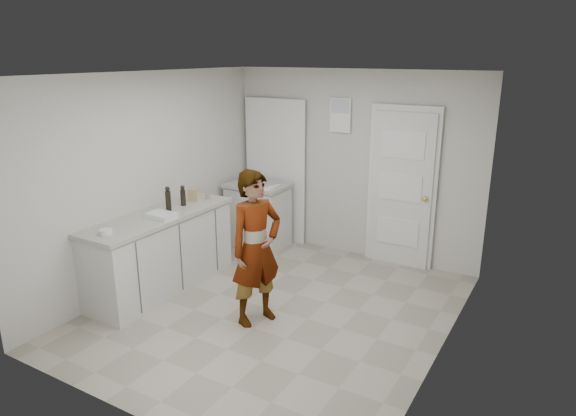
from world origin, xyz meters
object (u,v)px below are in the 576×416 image
Objects in this scene: person at (256,248)px; oil_cruet_a at (183,196)px; baking_dish at (161,216)px; egg_bowl at (106,232)px; oil_cruet_b at (168,199)px; cake_mix_box at (193,196)px; spice_jar at (208,196)px.

oil_cruet_a is at bearing 92.46° from person.
baking_dish is 0.70m from egg_bowl.
oil_cruet_b reaches higher than egg_bowl.
egg_bowl is (0.02, -1.36, -0.05)m from cake_mix_box.
baking_dish is at bearing -101.63° from cake_mix_box.
spice_jar reaches higher than baking_dish.
oil_cruet_b is 0.93× the size of baking_dish.
baking_dish is (-1.26, -0.01, 0.14)m from person.
person is 1.41m from oil_cruet_b.
spice_jar is 0.31× the size of oil_cruet_a.
oil_cruet_b reaches higher than spice_jar.
oil_cruet_b is 0.28m from baking_dish.
oil_cruet_a is at bearing 90.62° from egg_bowl.
cake_mix_box is at bearing 91.27° from oil_cruet_b.
spice_jar is at bearing 87.76° from egg_bowl.
spice_jar is (-1.30, 0.85, 0.16)m from person.
spice_jar is at bearing 83.56° from oil_cruet_b.
cake_mix_box is (-1.38, 0.66, 0.20)m from person.
oil_cruet_a reaches higher than spice_jar.
egg_bowl is (-0.06, -1.55, -0.01)m from spice_jar.
oil_cruet_b is 2.23× the size of egg_bowl.
oil_cruet_b is (0.00, -0.26, 0.02)m from oil_cruet_a.
person reaches higher than spice_jar.
person is 5.08× the size of baking_dish.
egg_bowl is (0.01, -0.93, -0.12)m from oil_cruet_b.
person reaches higher than oil_cruet_b.
baking_dish is (0.11, -0.24, -0.12)m from oil_cruet_b.
oil_cruet_b is at bearing -89.36° from oil_cruet_a.
cake_mix_box is 0.44m from oil_cruet_b.
person is at bearing -33.21° from spice_jar.
oil_cruet_a is 0.51m from baking_dish.
baking_dish is at bearing -87.48° from spice_jar.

